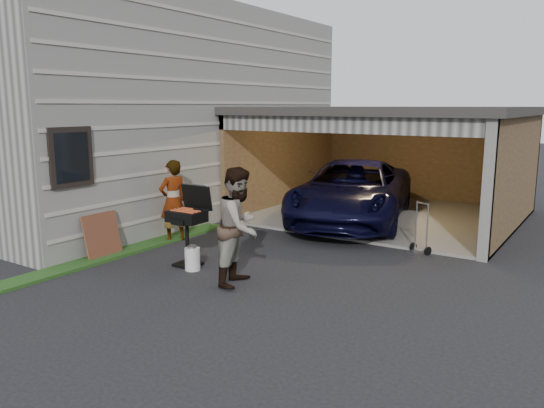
{
  "coord_description": "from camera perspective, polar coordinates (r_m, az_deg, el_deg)",
  "views": [
    {
      "loc": [
        5.94,
        -6.82,
        2.93
      ],
      "look_at": [
        0.66,
        1.13,
        1.15
      ],
      "focal_mm": 35.0,
      "sensor_mm": 36.0,
      "label": 1
    }
  ],
  "objects": [
    {
      "name": "woman",
      "position": [
        11.68,
        -10.59,
        0.33
      ],
      "size": [
        0.59,
        0.74,
        1.79
      ],
      "primitive_type": "imported",
      "rotation": [
        0.0,
        0.0,
        -1.85
      ],
      "color": "#A1BACB",
      "rests_on": "ground"
    },
    {
      "name": "propane_tank",
      "position": [
        9.7,
        -8.55,
        -5.87
      ],
      "size": [
        0.34,
        0.34,
        0.41
      ],
      "primitive_type": "cylinder",
      "rotation": [
        0.0,
        0.0,
        -0.26
      ],
      "color": "white",
      "rests_on": "ground"
    },
    {
      "name": "house",
      "position": [
        16.12,
        -14.43,
        9.58
      ],
      "size": [
        7.0,
        11.0,
        5.5
      ],
      "primitive_type": "cube",
      "color": "#474744",
      "rests_on": "ground"
    },
    {
      "name": "bbq_grill",
      "position": [
        9.84,
        -9.03,
        -1.59
      ],
      "size": [
        0.66,
        0.58,
        1.48
      ],
      "color": "black",
      "rests_on": "ground"
    },
    {
      "name": "hand_truck",
      "position": [
        11.06,
        15.54,
        -4.13
      ],
      "size": [
        0.48,
        0.44,
        1.04
      ],
      "rotation": [
        0.0,
        0.0,
        -0.43
      ],
      "color": "slate",
      "rests_on": "ground"
    },
    {
      "name": "plywood_panel",
      "position": [
        10.82,
        -17.8,
        -3.27
      ],
      "size": [
        0.22,
        0.8,
        0.88
      ],
      "primitive_type": "cube",
      "rotation": [
        0.0,
        -0.21,
        0.0
      ],
      "color": "#542A1D",
      "rests_on": "ground"
    },
    {
      "name": "minivan",
      "position": [
        13.42,
        8.66,
        1.1
      ],
      "size": [
        3.81,
        5.89,
        1.51
      ],
      "primitive_type": "imported",
      "rotation": [
        0.0,
        0.0,
        0.26
      ],
      "color": "black",
      "rests_on": "ground"
    },
    {
      "name": "groundcover_strip",
      "position": [
        10.46,
        -20.27,
        -6.21
      ],
      "size": [
        0.5,
        8.0,
        0.06
      ],
      "primitive_type": "cube",
      "color": "#193814",
      "rests_on": "ground"
    },
    {
      "name": "ground",
      "position": [
        9.51,
        -7.16,
        -7.47
      ],
      "size": [
        80.0,
        80.0,
        0.0
      ],
      "primitive_type": "plane",
      "color": "black",
      "rests_on": "ground"
    },
    {
      "name": "garage",
      "position": [
        14.61,
        12.8,
        6.12
      ],
      "size": [
        6.8,
        6.3,
        2.9
      ],
      "color": "#605E59",
      "rests_on": "ground"
    },
    {
      "name": "man",
      "position": [
        8.72,
        -3.52,
        -2.4
      ],
      "size": [
        0.93,
        1.09,
        1.95
      ],
      "primitive_type": "imported",
      "rotation": [
        0.0,
        0.0,
        1.79
      ],
      "color": "#4D231E",
      "rests_on": "ground"
    }
  ]
}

